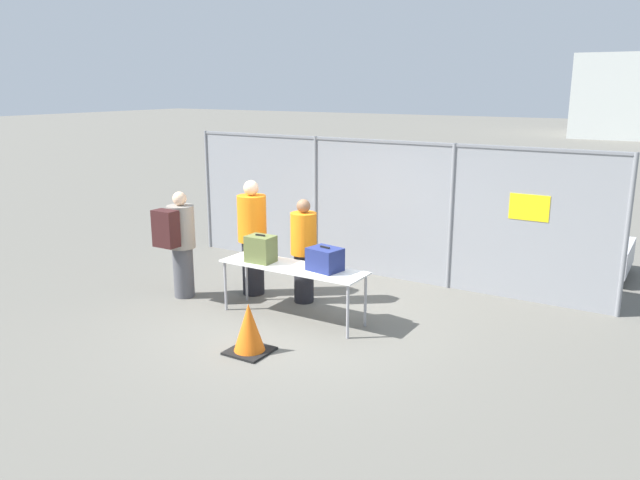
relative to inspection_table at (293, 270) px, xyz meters
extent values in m
plane|color=#605E56|center=(0.13, -0.12, -0.72)|extent=(120.00, 120.00, 0.00)
cylinder|color=gray|center=(-3.76, 2.51, 0.48)|extent=(0.07, 0.07, 2.40)
cylinder|color=gray|center=(-1.17, 2.51, 0.48)|extent=(0.07, 0.07, 2.40)
cylinder|color=gray|center=(1.43, 2.51, 0.48)|extent=(0.07, 0.07, 2.40)
cylinder|color=gray|center=(4.02, 2.51, 0.48)|extent=(0.07, 0.07, 2.40)
cube|color=gray|center=(0.13, 2.51, 0.48)|extent=(7.78, 0.01, 2.40)
cube|color=gray|center=(0.13, 2.51, 1.64)|extent=(7.78, 0.04, 0.04)
cube|color=yellow|center=(2.65, 2.50, 0.76)|extent=(0.60, 0.01, 0.40)
cube|color=silver|center=(0.00, 0.00, 0.05)|extent=(2.20, 0.63, 0.02)
cylinder|color=#99999E|center=(-1.04, -0.25, -0.34)|extent=(0.04, 0.04, 0.76)
cylinder|color=#99999E|center=(1.04, -0.25, -0.34)|extent=(0.04, 0.04, 0.76)
cylinder|color=#99999E|center=(-1.04, 0.25, -0.34)|extent=(0.04, 0.04, 0.76)
cylinder|color=#99999E|center=(1.04, 0.25, -0.34)|extent=(0.04, 0.04, 0.76)
cube|color=#566033|center=(-0.52, -0.05, 0.26)|extent=(0.40, 0.31, 0.39)
cube|color=black|center=(-0.52, -0.05, 0.46)|extent=(0.16, 0.03, 0.02)
cube|color=navy|center=(0.50, 0.06, 0.22)|extent=(0.49, 0.42, 0.32)
cube|color=black|center=(0.50, 0.06, 0.39)|extent=(0.16, 0.05, 0.02)
cylinder|color=#4C4C51|center=(-2.02, -0.11, -0.32)|extent=(0.32, 0.32, 0.81)
cylinder|color=gray|center=(-2.02, -0.11, 0.42)|extent=(0.42, 0.42, 0.67)
sphere|color=beige|center=(-2.02, -0.11, 0.87)|extent=(0.22, 0.22, 0.22)
cube|color=#381919|center=(-2.02, -0.44, 0.45)|extent=(0.38, 0.23, 0.56)
cylinder|color=black|center=(-0.25, 0.67, -0.34)|extent=(0.31, 0.31, 0.77)
cylinder|color=orange|center=(-0.25, 0.67, 0.37)|extent=(0.40, 0.40, 0.64)
sphere|color=brown|center=(-0.25, 0.67, 0.80)|extent=(0.21, 0.21, 0.21)
cylinder|color=black|center=(-1.15, 0.58, -0.28)|extent=(0.35, 0.35, 0.88)
cylinder|color=orange|center=(-1.15, 0.58, 0.52)|extent=(0.46, 0.46, 0.73)
sphere|color=beige|center=(-1.15, 0.58, 1.01)|extent=(0.24, 0.24, 0.24)
cube|color=#B2B2B7|center=(2.75, 4.53, -0.33)|extent=(2.44, 1.40, 0.45)
sphere|color=black|center=(2.32, 3.77, -0.42)|extent=(0.60, 0.60, 0.60)
sphere|color=black|center=(2.32, 5.29, -0.42)|extent=(0.60, 0.60, 0.60)
cylinder|color=#59595B|center=(1.11, 4.53, -0.51)|extent=(0.85, 0.06, 0.06)
cube|color=black|center=(0.20, -1.29, -0.71)|extent=(0.52, 0.52, 0.03)
cone|color=orange|center=(0.20, -1.29, -0.40)|extent=(0.42, 0.42, 0.65)
camera|label=1|loc=(4.77, -7.07, 2.57)|focal=35.00mm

